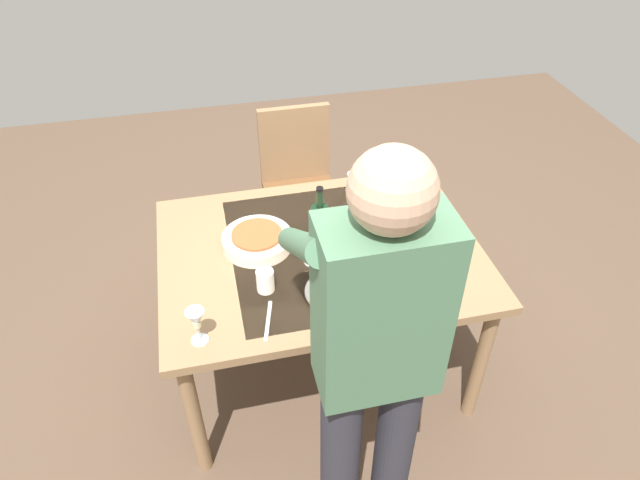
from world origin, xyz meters
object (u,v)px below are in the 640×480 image
wine_glass_left (196,321)px  wine_glass_right (354,182)px  person_server (374,356)px  serving_bowl_pasta (257,240)px  chair_near (298,177)px  side_bowl_salad (379,243)px  wine_bottle (320,224)px  dinner_plate_far (435,257)px  dinner_plate_near (334,291)px  water_cup_near_left (313,254)px  dining_table (320,262)px  water_cup_far_left (428,300)px  water_cup_near_right (265,281)px

wine_glass_left → wine_glass_right: size_ratio=1.00×
person_server → serving_bowl_pasta: size_ratio=5.63×
chair_near → side_bowl_salad: chair_near is taller
chair_near → side_bowl_salad: (-0.16, 0.95, 0.25)m
wine_glass_left → wine_bottle: bearing=-141.6°
chair_near → person_server: size_ratio=0.54×
side_bowl_salad → dinner_plate_far: (-0.22, 0.11, -0.03)m
chair_near → dinner_plate_near: size_ratio=3.96×
wine_glass_left → water_cup_near_left: 0.59m
serving_bowl_pasta → chair_near: bearing=-112.4°
wine_glass_right → wine_glass_left: bearing=42.8°
dining_table → dinner_plate_far: 0.49m
wine_glass_right → water_cup_near_left: wine_glass_right is taller
serving_bowl_pasta → water_cup_near_left: bearing=143.6°
chair_near → side_bowl_salad: size_ratio=5.06×
dining_table → wine_glass_right: 0.43m
water_cup_far_left → dinner_plate_far: (-0.15, -0.27, -0.04)m
dinner_plate_near → dining_table: bearing=-91.3°
dining_table → side_bowl_salad: 0.27m
wine_glass_left → dinner_plate_far: size_ratio=0.66×
water_cup_far_left → dinner_plate_far: 0.31m
wine_glass_right → serving_bowl_pasta: size_ratio=0.50×
water_cup_far_left → dinner_plate_near: 0.36m
serving_bowl_pasta → dinner_plate_near: size_ratio=1.30×
wine_glass_right → dinner_plate_far: 0.54m
wine_bottle → dinner_plate_far: wine_bottle is taller
water_cup_near_right → side_bowl_salad: size_ratio=0.53×
wine_bottle → side_bowl_salad: 0.26m
dining_table → water_cup_near_right: water_cup_near_right is taller
wine_glass_right → water_cup_near_left: size_ratio=1.70×
wine_glass_right → side_bowl_salad: size_ratio=0.84×
dinner_plate_far → water_cup_near_right: bearing=2.1°
person_server → serving_bowl_pasta: bearing=-73.9°
dinner_plate_near → dinner_plate_far: size_ratio=1.00×
person_server → water_cup_far_left: bearing=-133.7°
wine_glass_right → side_bowl_salad: bearing=91.4°
dinner_plate_near → serving_bowl_pasta: bearing=-54.5°
water_cup_near_left → side_bowl_salad: size_ratio=0.49×
chair_near → water_cup_far_left: chair_near is taller
dinner_plate_far → serving_bowl_pasta: bearing=-19.1°
dining_table → water_cup_near_left: water_cup_near_left is taller
water_cup_far_left → water_cup_near_left: bearing=-45.1°
wine_glass_right → side_bowl_salad: wine_glass_right is taller
wine_glass_right → water_cup_near_left: bearing=53.7°
serving_bowl_pasta → side_bowl_salad: size_ratio=1.67×
person_server → wine_glass_right: size_ratio=11.19×
chair_near → serving_bowl_pasta: (0.34, 0.81, 0.25)m
wine_glass_left → dinner_plate_far: 1.03m
chair_near → water_cup_near_right: chair_near is taller
water_cup_near_right → dinner_plate_far: bearing=-177.9°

